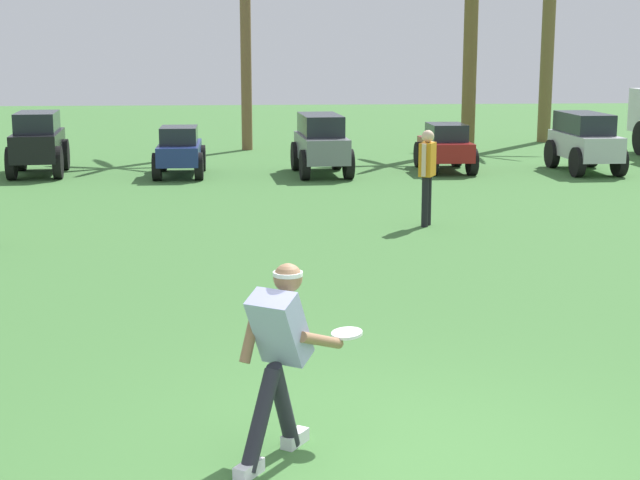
{
  "coord_description": "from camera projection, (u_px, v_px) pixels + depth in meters",
  "views": [
    {
      "loc": [
        -1.0,
        -6.44,
        2.96
      ],
      "look_at": [
        -0.26,
        3.64,
        0.9
      ],
      "focal_mm": 55.0,
      "sensor_mm": 36.0,
      "label": 1
    }
  ],
  "objects": [
    {
      "name": "parked_car_slot_a",
      "position": [
        38.0,
        142.0,
        21.92
      ],
      "size": [
        1.35,
        2.43,
        1.4
      ],
      "color": "black",
      "rests_on": "ground_plane"
    },
    {
      "name": "frisbee_thrower",
      "position": [
        279.0,
        351.0,
        6.97
      ],
      "size": [
        0.84,
        0.88,
        1.41
      ],
      "color": "#23232D",
      "rests_on": "ground_plane"
    },
    {
      "name": "parked_car_slot_e",
      "position": [
        585.0,
        140.0,
        22.44
      ],
      "size": [
        1.21,
        2.43,
        1.34
      ],
      "color": "#B7BABF",
      "rests_on": "ground_plane"
    },
    {
      "name": "parked_car_slot_c",
      "position": [
        321.0,
        142.0,
        21.99
      ],
      "size": [
        1.29,
        2.46,
        1.34
      ],
      "color": "slate",
      "rests_on": "ground_plane"
    },
    {
      "name": "teammate_midfield",
      "position": [
        427.0,
        169.0,
        15.77
      ],
      "size": [
        0.33,
        0.47,
        1.56
      ],
      "color": "black",
      "rests_on": "ground_plane"
    },
    {
      "name": "ground_plane",
      "position": [
        394.0,
        466.0,
        6.95
      ],
      "size": [
        80.0,
        80.0,
        0.0
      ],
      "primitive_type": "plane",
      "color": "#407336"
    },
    {
      "name": "parked_car_slot_d",
      "position": [
        445.0,
        147.0,
        22.55
      ],
      "size": [
        1.12,
        2.21,
        1.1
      ],
      "color": "maroon",
      "rests_on": "ground_plane"
    },
    {
      "name": "frisbee_in_flight",
      "position": [
        347.0,
        333.0,
        7.44
      ],
      "size": [
        0.34,
        0.34,
        0.05
      ],
      "color": "white"
    },
    {
      "name": "palm_tree_left_of_centre",
      "position": [
        471.0,
        28.0,
        26.21
      ],
      "size": [
        3.26,
        3.39,
        5.64
      ],
      "color": "brown",
      "rests_on": "ground_plane"
    },
    {
      "name": "palm_tree_right_of_centre",
      "position": [
        549.0,
        18.0,
        28.52
      ],
      "size": [
        3.44,
        3.8,
        6.09
      ],
      "color": "brown",
      "rests_on": "ground_plane"
    },
    {
      "name": "parked_car_slot_b",
      "position": [
        180.0,
        150.0,
        21.79
      ],
      "size": [
        1.1,
        2.21,
        1.1
      ],
      "color": "navy",
      "rests_on": "ground_plane"
    }
  ]
}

